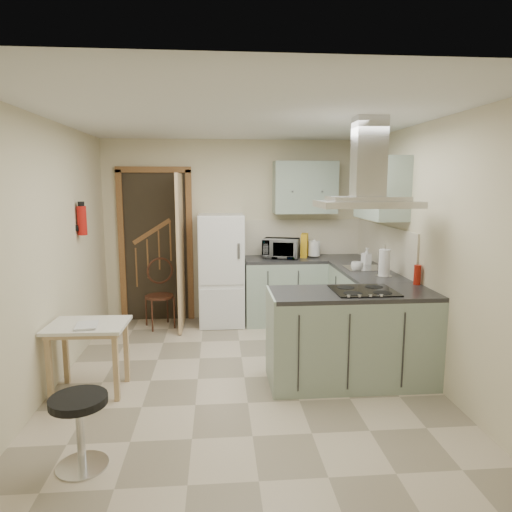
{
  "coord_description": "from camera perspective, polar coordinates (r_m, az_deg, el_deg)",
  "views": [
    {
      "loc": [
        -0.24,
        -4.28,
        1.91
      ],
      "look_at": [
        0.16,
        0.45,
        1.15
      ],
      "focal_mm": 32.0,
      "sensor_mm": 36.0,
      "label": 1
    }
  ],
  "objects": [
    {
      "name": "floor",
      "position": [
        4.69,
        -1.47,
        -14.92
      ],
      "size": [
        4.2,
        4.2,
        0.0
      ],
      "primitive_type": "plane",
      "color": "#C3B197",
      "rests_on": "ground"
    },
    {
      "name": "ceiling",
      "position": [
        4.33,
        -1.62,
        16.92
      ],
      "size": [
        4.2,
        4.2,
        0.0
      ],
      "primitive_type": "plane",
      "rotation": [
        3.14,
        0.0,
        0.0
      ],
      "color": "silver",
      "rests_on": "back_wall"
    },
    {
      "name": "back_wall",
      "position": [
        6.42,
        -2.63,
        3.19
      ],
      "size": [
        3.6,
        0.0,
        3.6
      ],
      "primitive_type": "plane",
      "rotation": [
        1.57,
        0.0,
        0.0
      ],
      "color": "beige",
      "rests_on": "floor"
    },
    {
      "name": "left_wall",
      "position": [
        4.6,
        -24.53,
        0.02
      ],
      "size": [
        0.0,
        4.2,
        4.2
      ],
      "primitive_type": "plane",
      "rotation": [
        1.57,
        0.0,
        1.57
      ],
      "color": "beige",
      "rests_on": "floor"
    },
    {
      "name": "right_wall",
      "position": [
        4.79,
        20.5,
        0.59
      ],
      "size": [
        0.0,
        4.2,
        4.2
      ],
      "primitive_type": "plane",
      "rotation": [
        1.57,
        0.0,
        -1.57
      ],
      "color": "beige",
      "rests_on": "floor"
    },
    {
      "name": "doorway",
      "position": [
        6.47,
        -12.39,
        1.25
      ],
      "size": [
        1.1,
        0.12,
        2.1
      ],
      "primitive_type": "cube",
      "color": "brown",
      "rests_on": "floor"
    },
    {
      "name": "fridge",
      "position": [
        6.19,
        -4.33,
        -1.72
      ],
      "size": [
        0.6,
        0.6,
        1.5
      ],
      "primitive_type": "cube",
      "color": "white",
      "rests_on": "floor"
    },
    {
      "name": "counter_back",
      "position": [
        6.32,
        3.54,
        -4.27
      ],
      "size": [
        1.08,
        0.6,
        0.9
      ],
      "primitive_type": "cube",
      "color": "#9EB2A0",
      "rests_on": "floor"
    },
    {
      "name": "counter_right",
      "position": [
        5.87,
        12.7,
        -5.54
      ],
      "size": [
        0.6,
        1.95,
        0.9
      ],
      "primitive_type": "cube",
      "color": "#9EB2A0",
      "rests_on": "floor"
    },
    {
      "name": "splashback",
      "position": [
        6.53,
        5.85,
        2.37
      ],
      "size": [
        1.68,
        0.02,
        0.5
      ],
      "primitive_type": "cube",
      "color": "beige",
      "rests_on": "counter_back"
    },
    {
      "name": "wall_cabinet_back",
      "position": [
        6.32,
        6.13,
        8.51
      ],
      "size": [
        0.85,
        0.35,
        0.7
      ],
      "primitive_type": "cube",
      "color": "#9EB2A0",
      "rests_on": "back_wall"
    },
    {
      "name": "wall_cabinet_right",
      "position": [
        5.46,
        15.35,
        8.15
      ],
      "size": [
        0.35,
        0.9,
        0.7
      ],
      "primitive_type": "cube",
      "color": "#9EB2A0",
      "rests_on": "right_wall"
    },
    {
      "name": "peninsula",
      "position": [
        4.53,
        11.88,
        -9.89
      ],
      "size": [
        1.55,
        0.65,
        0.9
      ],
      "primitive_type": "cube",
      "color": "#9EB2A0",
      "rests_on": "floor"
    },
    {
      "name": "hob",
      "position": [
        4.44,
        13.32,
        -4.23
      ],
      "size": [
        0.58,
        0.5,
        0.01
      ],
      "primitive_type": "cube",
      "color": "black",
      "rests_on": "peninsula"
    },
    {
      "name": "extractor_hood",
      "position": [
        4.33,
        13.71,
        6.32
      ],
      "size": [
        0.9,
        0.55,
        0.1
      ],
      "primitive_type": "cube",
      "color": "silver",
      "rests_on": "ceiling"
    },
    {
      "name": "sink",
      "position": [
        5.6,
        13.39,
        -1.48
      ],
      "size": [
        0.45,
        0.4,
        0.01
      ],
      "primitive_type": "cube",
      "color": "silver",
      "rests_on": "counter_right"
    },
    {
      "name": "fire_extinguisher",
      "position": [
        5.41,
        -20.93,
        4.15
      ],
      "size": [
        0.1,
        0.1,
        0.32
      ],
      "primitive_type": "cylinder",
      "color": "#B2140F",
      "rests_on": "left_wall"
    },
    {
      "name": "drop_leaf_table",
      "position": [
        4.55,
        -20.08,
        -11.87
      ],
      "size": [
        0.71,
        0.54,
        0.65
      ],
      "primitive_type": "cube",
      "rotation": [
        0.0,
        0.0,
        -0.03
      ],
      "color": "tan",
      "rests_on": "floor"
    },
    {
      "name": "bentwood_chair",
      "position": [
        6.22,
        -11.96,
        -4.97
      ],
      "size": [
        0.49,
        0.49,
        0.84
      ],
      "primitive_type": "cube",
      "rotation": [
        0.0,
        0.0,
        0.41
      ],
      "color": "#461C17",
      "rests_on": "floor"
    },
    {
      "name": "stool",
      "position": [
        3.5,
        -21.11,
        -19.8
      ],
      "size": [
        0.45,
        0.45,
        0.51
      ],
      "primitive_type": "cylinder",
      "rotation": [
        0.0,
        0.0,
        0.2
      ],
      "color": "black",
      "rests_on": "floor"
    },
    {
      "name": "microwave",
      "position": [
        6.22,
        3.15,
        0.97
      ],
      "size": [
        0.55,
        0.44,
        0.26
      ],
      "primitive_type": "imported",
      "rotation": [
        0.0,
        0.0,
        -0.28
      ],
      "color": "black",
      "rests_on": "counter_back"
    },
    {
      "name": "kettle",
      "position": [
        6.33,
        7.28,
        0.95
      ],
      "size": [
        0.19,
        0.19,
        0.24
      ],
      "primitive_type": "cylinder",
      "rotation": [
        0.0,
        0.0,
        -0.19
      ],
      "color": "white",
      "rests_on": "counter_back"
    },
    {
      "name": "cereal_box",
      "position": [
        6.32,
        6.08,
        1.34
      ],
      "size": [
        0.14,
        0.23,
        0.32
      ],
      "primitive_type": "cube",
      "rotation": [
        0.0,
        0.0,
        -0.29
      ],
      "color": "gold",
      "rests_on": "counter_back"
    },
    {
      "name": "soap_bottle",
      "position": [
        5.85,
        13.63,
        -0.05
      ],
      "size": [
        0.12,
        0.12,
        0.21
      ],
      "primitive_type": "imported",
      "rotation": [
        0.0,
        0.0,
        0.3
      ],
      "color": "#B6B5C2",
      "rests_on": "counter_right"
    },
    {
      "name": "paper_towel",
      "position": [
        5.16,
        15.76,
        -0.8
      ],
      "size": [
        0.15,
        0.15,
        0.31
      ],
      "primitive_type": "cylinder",
      "rotation": [
        0.0,
        0.0,
        0.24
      ],
      "color": "silver",
      "rests_on": "counter_right"
    },
    {
      "name": "cup",
      "position": [
        5.41,
        12.51,
        -1.3
      ],
      "size": [
        0.14,
        0.14,
        0.11
      ],
      "primitive_type": "imported",
      "rotation": [
        0.0,
        0.0,
        0.06
      ],
      "color": "white",
      "rests_on": "counter_right"
    },
    {
      "name": "red_bottle",
      "position": [
        4.86,
        19.51,
        -2.23
      ],
      "size": [
        0.07,
        0.07,
        0.2
      ],
      "primitive_type": "cylinder",
      "rotation": [
        0.0,
        0.0,
        -0.03
      ],
      "color": "#AD1D0E",
      "rests_on": "peninsula"
    },
    {
      "name": "book",
      "position": [
        4.36,
        -21.68,
        -7.58
      ],
      "size": [
        0.22,
        0.28,
        0.11
      ],
      "primitive_type": "imported",
      "rotation": [
        0.0,
        0.0,
        0.14
      ],
      "color": "#8B2E43",
      "rests_on": "drop_leaf_table"
    }
  ]
}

